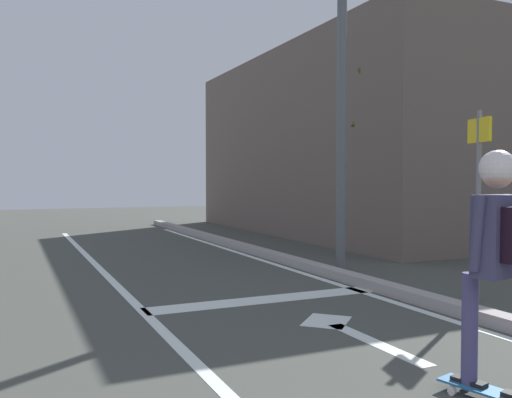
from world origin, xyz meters
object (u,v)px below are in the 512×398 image
Objects in this scene: skater at (499,241)px; traffic_signal_mast at (283,22)px; skateboard at (494,394)px; street_sign_post at (479,177)px; roadside_tree at (371,175)px.

traffic_signal_mast is at bearing 78.95° from skater.
skateboard is 1.03m from skater.
skater is 0.68× the size of street_sign_post.
skateboard is 0.48× the size of skater.
roadside_tree is (3.88, 6.58, 1.54)m from skateboard.
traffic_signal_mast reaches higher than skater.
street_sign_post is 0.63× the size of roadside_tree.
skateboard is at bearing -101.13° from traffic_signal_mast.
skateboard is 0.21× the size of roadside_tree.
roadside_tree is at bearing 28.88° from traffic_signal_mast.
traffic_signal_mast reaches higher than street_sign_post.
street_sign_post reaches higher than skateboard.
traffic_signal_mast is 3.86m from street_sign_post.
street_sign_post is at bearing -109.97° from roadside_tree.
traffic_signal_mast is (0.98, 4.99, 3.91)m from skateboard.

